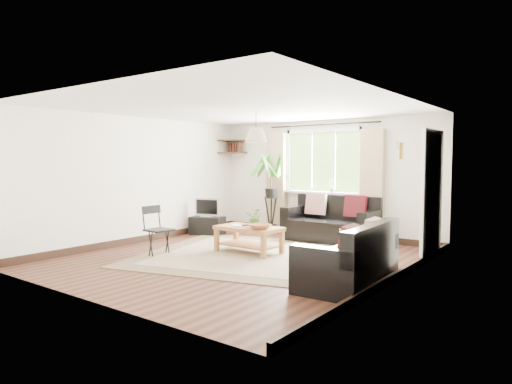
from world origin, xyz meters
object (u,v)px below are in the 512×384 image
Objects in this scene: sofa_right at (348,255)px; coffee_table at (249,240)px; folding_chair at (159,231)px; sofa_back at (331,220)px; palm_stand at (271,194)px; tv_stand at (207,225)px.

sofa_right reaches higher than coffee_table.
sofa_back is at bearing -28.49° from folding_chair.
sofa_back is 1.56m from palm_stand.
sofa_right is 3.30m from folding_chair.
palm_stand reaches higher than coffee_table.
folding_chair is at bearing -85.21° from tv_stand.
palm_stand is at bearing 114.72° from coffee_table.
folding_chair is (-1.09, -1.02, 0.18)m from coffee_table.
palm_stand reaches higher than sofa_right.
coffee_table is at bearing -45.45° from tv_stand.
palm_stand reaches higher than tv_stand.
palm_stand is (1.02, 0.90, 0.67)m from tv_stand.
palm_stand reaches higher than sofa_back.
tv_stand is 0.86× the size of folding_chair.
folding_chair reaches higher than sofa_right.
sofa_right is at bearing -60.31° from sofa_back.
coffee_table reaches higher than tv_stand.
sofa_back is at bearing -4.06° from palm_stand.
folding_chair reaches higher than tv_stand.
sofa_back is 1.94m from coffee_table.
tv_stand is at bearing 151.57° from coffee_table.
sofa_right is 4.15m from palm_stand.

